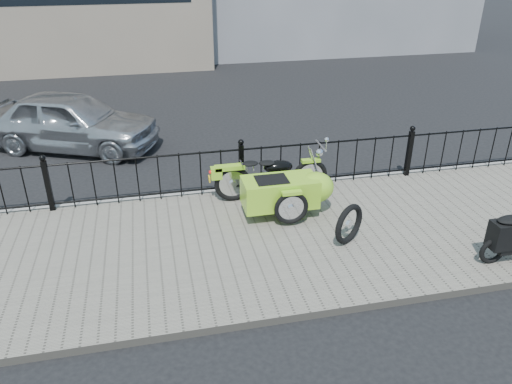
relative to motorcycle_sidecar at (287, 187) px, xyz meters
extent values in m
plane|color=black|center=(-0.65, -0.34, -0.59)|extent=(120.00, 120.00, 0.00)
cube|color=slate|center=(-0.65, -0.84, -0.53)|extent=(30.00, 3.80, 0.12)
cube|color=gray|center=(-0.65, 1.10, -0.53)|extent=(30.00, 0.10, 0.12)
cylinder|color=black|center=(-0.65, 0.96, 0.40)|extent=(14.00, 0.04, 0.04)
cylinder|color=black|center=(-0.65, 0.96, -0.35)|extent=(14.00, 0.04, 0.04)
cube|color=black|center=(-4.15, 0.96, 0.01)|extent=(0.09, 0.09, 0.96)
sphere|color=black|center=(-4.15, 0.96, 0.55)|extent=(0.11, 0.11, 0.11)
cube|color=black|center=(-0.65, 0.96, 0.01)|extent=(0.09, 0.09, 0.96)
sphere|color=black|center=(-0.65, 0.96, 0.55)|extent=(0.11, 0.11, 0.11)
cube|color=black|center=(2.85, 0.96, 0.01)|extent=(0.09, 0.09, 0.96)
sphere|color=black|center=(2.85, 0.96, 0.55)|extent=(0.11, 0.11, 0.11)
torus|color=black|center=(0.62, 0.61, -0.13)|extent=(0.69, 0.09, 0.69)
torus|color=black|center=(-0.88, 0.61, -0.13)|extent=(0.69, 0.09, 0.69)
torus|color=black|center=(-0.08, -0.53, -0.13)|extent=(0.60, 0.08, 0.60)
cube|color=gray|center=(-0.13, 0.61, -0.11)|extent=(0.34, 0.22, 0.24)
cylinder|color=black|center=(-0.13, 0.61, -0.18)|extent=(1.40, 0.04, 0.04)
ellipsoid|color=black|center=(-0.01, 0.61, 0.13)|extent=(0.54, 0.29, 0.26)
cylinder|color=silver|center=(0.80, 0.61, 0.49)|extent=(0.03, 0.56, 0.03)
cylinder|color=silver|center=(0.68, 0.61, 0.18)|extent=(0.25, 0.04, 0.59)
sphere|color=silver|center=(0.78, 0.61, 0.35)|extent=(0.15, 0.15, 0.15)
cube|color=#92D528|center=(0.62, 0.61, 0.20)|extent=(0.36, 0.12, 0.06)
cube|color=#92D528|center=(-0.93, 0.61, 0.21)|extent=(0.55, 0.16, 0.08)
ellipsoid|color=black|center=(-0.23, 0.61, 0.23)|extent=(0.31, 0.22, 0.08)
ellipsoid|color=black|center=(-0.55, 0.61, 0.25)|extent=(0.31, 0.22, 0.08)
sphere|color=red|center=(-1.28, 0.61, 0.15)|extent=(0.07, 0.07, 0.07)
cube|color=yellow|center=(-1.30, 0.71, -0.03)|extent=(0.02, 0.14, 0.10)
cube|color=#92D528|center=(-0.18, -0.14, 0.00)|extent=(1.30, 0.62, 0.50)
ellipsoid|color=#92D528|center=(0.47, -0.14, 0.02)|extent=(0.65, 0.60, 0.54)
cube|color=black|center=(-0.33, -0.14, 0.23)|extent=(0.55, 0.43, 0.06)
cube|color=#92D528|center=(-0.08, -0.53, 0.16)|extent=(0.34, 0.11, 0.06)
torus|color=black|center=(2.58, -2.24, -0.26)|extent=(0.44, 0.07, 0.44)
cube|color=black|center=(2.79, -2.24, 0.01)|extent=(0.59, 0.28, 0.43)
torus|color=black|center=(0.68, -1.23, -0.13)|extent=(0.62, 0.46, 0.68)
imported|color=#AEB0B5|center=(-4.08, 4.32, 0.10)|extent=(4.36, 3.12, 1.38)
camera|label=1|loc=(-2.25, -7.61, 3.90)|focal=35.00mm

